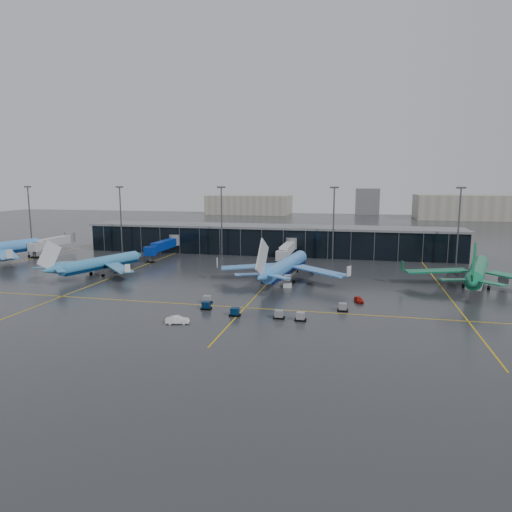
% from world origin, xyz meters
% --- Properties ---
extents(ground, '(600.00, 600.00, 0.00)m').
position_xyz_m(ground, '(0.00, 0.00, 0.00)').
color(ground, '#282B2D').
rests_on(ground, ground).
extents(terminal_pier, '(142.00, 17.00, 10.70)m').
position_xyz_m(terminal_pier, '(0.00, 62.00, 5.42)').
color(terminal_pier, black).
rests_on(terminal_pier, ground).
extents(jet_bridges, '(94.00, 27.50, 7.20)m').
position_xyz_m(jet_bridges, '(-35.00, 42.99, 4.55)').
color(jet_bridges, '#595B60').
rests_on(jet_bridges, ground).
extents(flood_masts, '(203.00, 0.50, 25.50)m').
position_xyz_m(flood_masts, '(5.00, 50.00, 13.81)').
color(flood_masts, '#595B60').
rests_on(flood_masts, ground).
extents(distant_hangars, '(260.00, 71.00, 22.00)m').
position_xyz_m(distant_hangars, '(49.94, 270.08, 8.79)').
color(distant_hangars, '#B2AD99').
rests_on(distant_hangars, ground).
extents(taxi_lines, '(220.00, 120.00, 0.02)m').
position_xyz_m(taxi_lines, '(10.00, 10.61, 0.01)').
color(taxi_lines, gold).
rests_on(taxi_lines, ground).
extents(airliner_arkefly, '(42.12, 45.07, 11.38)m').
position_xyz_m(airliner_arkefly, '(-39.76, 10.29, 5.69)').
color(airliner_arkefly, '#3C8EC6').
rests_on(airliner_arkefly, ground).
extents(airliner_klm_near, '(43.16, 47.69, 13.25)m').
position_xyz_m(airliner_klm_near, '(14.24, 14.10, 6.63)').
color(airliner_klm_near, '#458EE3').
rests_on(airliner_klm_near, ground).
extents(airliner_aer_lingus, '(47.66, 51.19, 13.05)m').
position_xyz_m(airliner_aer_lingus, '(63.85, 17.51, 6.53)').
color(airliner_aer_lingus, '#0D7549').
rests_on(airliner_aer_lingus, ground).
extents(baggage_carts, '(32.21, 10.23, 1.70)m').
position_xyz_m(baggage_carts, '(14.14, -18.17, 0.76)').
color(baggage_carts, black).
rests_on(baggage_carts, ground).
extents(mobile_airstair, '(2.68, 3.51, 3.45)m').
position_xyz_m(mobile_airstair, '(15.86, 7.07, 0.77)').
color(mobile_airstair, silver).
rests_on(mobile_airstair, ground).
extents(service_van_red, '(2.51, 3.96, 1.25)m').
position_xyz_m(service_van_red, '(34.08, -4.93, 0.63)').
color(service_van_red, '#B2160D').
rests_on(service_van_red, ground).
extents(service_van_white, '(4.78, 2.66, 1.49)m').
position_xyz_m(service_van_white, '(0.12, -28.85, 0.75)').
color(service_van_white, white).
rests_on(service_van_white, ground).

